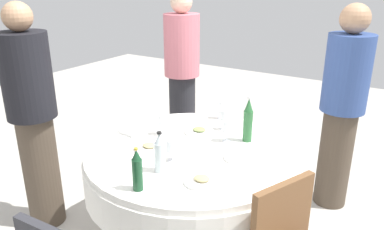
{
  "coord_description": "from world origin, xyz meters",
  "views": [
    {
      "loc": [
        -1.21,
        1.91,
        1.82
      ],
      "look_at": [
        0.0,
        0.0,
        0.98
      ],
      "focal_mm": 35.5,
      "sensor_mm": 36.0,
      "label": 1
    }
  ],
  "objects_px": {
    "wine_glass_inner": "(227,128)",
    "plate_front": "(199,131)",
    "person_north": "(182,76)",
    "wine_glass_south": "(172,146)",
    "bottle_green_rear": "(248,121)",
    "person_mid": "(342,106)",
    "wine_glass_far": "(224,116)",
    "wine_glass_right": "(163,121)",
    "plate_west": "(241,158)",
    "dining_table": "(192,169)",
    "plate_left": "(202,181)",
    "bottle_dark_green_mid": "(137,171)",
    "person_rear": "(33,117)",
    "wine_glass_left": "(221,106)",
    "bottle_clear_north": "(160,153)",
    "plate_east": "(149,147)"
  },
  "relations": [
    {
      "from": "wine_glass_inner",
      "to": "plate_front",
      "type": "xyz_separation_m",
      "value": [
        0.24,
        -0.03,
        -0.09
      ]
    },
    {
      "from": "person_north",
      "to": "wine_glass_south",
      "type": "bearing_deg",
      "value": -95.13
    },
    {
      "from": "bottle_green_rear",
      "to": "person_mid",
      "type": "height_order",
      "value": "person_mid"
    },
    {
      "from": "wine_glass_far",
      "to": "person_mid",
      "type": "relative_size",
      "value": 0.09
    },
    {
      "from": "wine_glass_right",
      "to": "wine_glass_south",
      "type": "bearing_deg",
      "value": 133.92
    },
    {
      "from": "wine_glass_inner",
      "to": "plate_west",
      "type": "xyz_separation_m",
      "value": [
        -0.2,
        0.19,
        -0.09
      ]
    },
    {
      "from": "dining_table",
      "to": "wine_glass_south",
      "type": "height_order",
      "value": "wine_glass_south"
    },
    {
      "from": "wine_glass_far",
      "to": "wine_glass_inner",
      "type": "distance_m",
      "value": 0.21
    },
    {
      "from": "wine_glass_far",
      "to": "dining_table",
      "type": "bearing_deg",
      "value": 87.11
    },
    {
      "from": "plate_left",
      "to": "bottle_dark_green_mid",
      "type": "bearing_deg",
      "value": 44.14
    },
    {
      "from": "person_rear",
      "to": "person_mid",
      "type": "relative_size",
      "value": 1.02
    },
    {
      "from": "plate_front",
      "to": "plate_left",
      "type": "bearing_deg",
      "value": 122.29
    },
    {
      "from": "wine_glass_south",
      "to": "wine_glass_left",
      "type": "height_order",
      "value": "wine_glass_left"
    },
    {
      "from": "wine_glass_right",
      "to": "plate_left",
      "type": "xyz_separation_m",
      "value": [
        -0.58,
        0.43,
        -0.09
      ]
    },
    {
      "from": "dining_table",
      "to": "bottle_green_rear",
      "type": "relative_size",
      "value": 4.45
    },
    {
      "from": "wine_glass_far",
      "to": "wine_glass_inner",
      "type": "relative_size",
      "value": 1.04
    },
    {
      "from": "bottle_clear_north",
      "to": "person_north",
      "type": "bearing_deg",
      "value": -60.77
    },
    {
      "from": "person_north",
      "to": "person_mid",
      "type": "xyz_separation_m",
      "value": [
        -1.51,
        0.02,
        -0.03
      ]
    },
    {
      "from": "plate_west",
      "to": "plate_front",
      "type": "bearing_deg",
      "value": -26.35
    },
    {
      "from": "wine_glass_south",
      "to": "person_rear",
      "type": "xyz_separation_m",
      "value": [
        1.07,
        0.18,
        0.04
      ]
    },
    {
      "from": "bottle_dark_green_mid",
      "to": "wine_glass_left",
      "type": "bearing_deg",
      "value": -83.78
    },
    {
      "from": "wine_glass_south",
      "to": "plate_left",
      "type": "height_order",
      "value": "wine_glass_south"
    },
    {
      "from": "bottle_dark_green_mid",
      "to": "wine_glass_right",
      "type": "relative_size",
      "value": 1.67
    },
    {
      "from": "plate_east",
      "to": "plate_west",
      "type": "bearing_deg",
      "value": -161.24
    },
    {
      "from": "wine_glass_right",
      "to": "plate_east",
      "type": "xyz_separation_m",
      "value": [
        -0.07,
        0.24,
        -0.09
      ]
    },
    {
      "from": "wine_glass_right",
      "to": "dining_table",
      "type": "bearing_deg",
      "value": 162.59
    },
    {
      "from": "plate_west",
      "to": "person_rear",
      "type": "xyz_separation_m",
      "value": [
        1.43,
        0.43,
        0.12
      ]
    },
    {
      "from": "bottle_dark_green_mid",
      "to": "wine_glass_south",
      "type": "height_order",
      "value": "bottle_dark_green_mid"
    },
    {
      "from": "wine_glass_inner",
      "to": "wine_glass_right",
      "type": "distance_m",
      "value": 0.46
    },
    {
      "from": "bottle_dark_green_mid",
      "to": "wine_glass_south",
      "type": "distance_m",
      "value": 0.37
    },
    {
      "from": "bottle_clear_north",
      "to": "plate_left",
      "type": "bearing_deg",
      "value": -176.49
    },
    {
      "from": "wine_glass_south",
      "to": "person_rear",
      "type": "distance_m",
      "value": 1.09
    },
    {
      "from": "wine_glass_left",
      "to": "wine_glass_south",
      "type": "bearing_deg",
      "value": 96.27
    },
    {
      "from": "wine_glass_inner",
      "to": "person_rear",
      "type": "relative_size",
      "value": 0.09
    },
    {
      "from": "plate_left",
      "to": "person_north",
      "type": "distance_m",
      "value": 1.78
    },
    {
      "from": "dining_table",
      "to": "plate_west",
      "type": "distance_m",
      "value": 0.37
    },
    {
      "from": "wine_glass_right",
      "to": "person_north",
      "type": "xyz_separation_m",
      "value": [
        0.49,
        -0.99,
        0.04
      ]
    },
    {
      "from": "dining_table",
      "to": "person_rear",
      "type": "xyz_separation_m",
      "value": [
        1.09,
        0.39,
        0.28
      ]
    },
    {
      "from": "bottle_dark_green_mid",
      "to": "plate_front",
      "type": "xyz_separation_m",
      "value": [
        0.12,
        -0.84,
        -0.1
      ]
    },
    {
      "from": "plate_left",
      "to": "person_north",
      "type": "height_order",
      "value": "person_north"
    },
    {
      "from": "bottle_clear_north",
      "to": "plate_left",
      "type": "xyz_separation_m",
      "value": [
        -0.27,
        -0.02,
        -0.1
      ]
    },
    {
      "from": "plate_front",
      "to": "wine_glass_inner",
      "type": "bearing_deg",
      "value": 173.38
    },
    {
      "from": "bottle_clear_north",
      "to": "plate_west",
      "type": "xyz_separation_m",
      "value": [
        -0.33,
        -0.39,
        -0.11
      ]
    },
    {
      "from": "plate_left",
      "to": "plate_west",
      "type": "height_order",
      "value": "plate_left"
    },
    {
      "from": "plate_west",
      "to": "person_north",
      "type": "height_order",
      "value": "person_north"
    },
    {
      "from": "bottle_dark_green_mid",
      "to": "person_mid",
      "type": "height_order",
      "value": "person_mid"
    },
    {
      "from": "bottle_clear_north",
      "to": "wine_glass_right",
      "type": "distance_m",
      "value": 0.54
    },
    {
      "from": "wine_glass_south",
      "to": "person_rear",
      "type": "height_order",
      "value": "person_rear"
    },
    {
      "from": "bottle_dark_green_mid",
      "to": "plate_east",
      "type": "relative_size",
      "value": 1.22
    },
    {
      "from": "wine_glass_inner",
      "to": "bottle_green_rear",
      "type": "bearing_deg",
      "value": -144.18
    }
  ]
}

